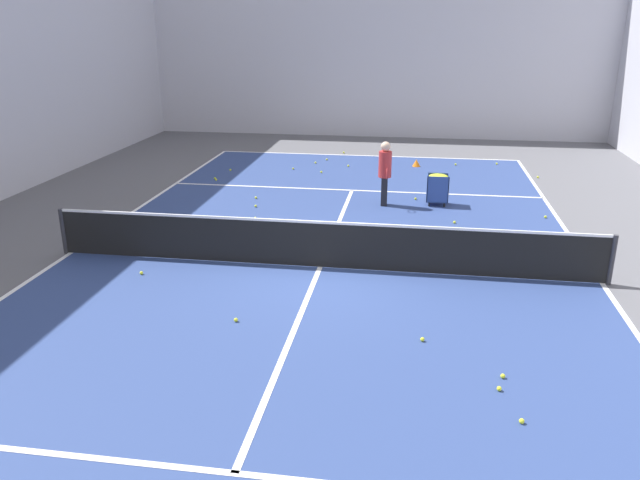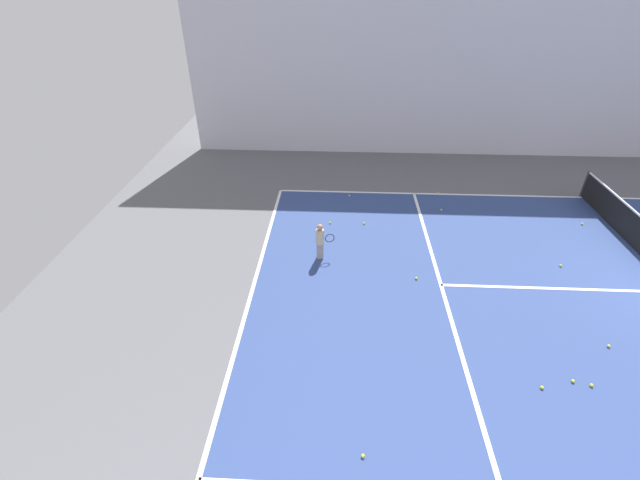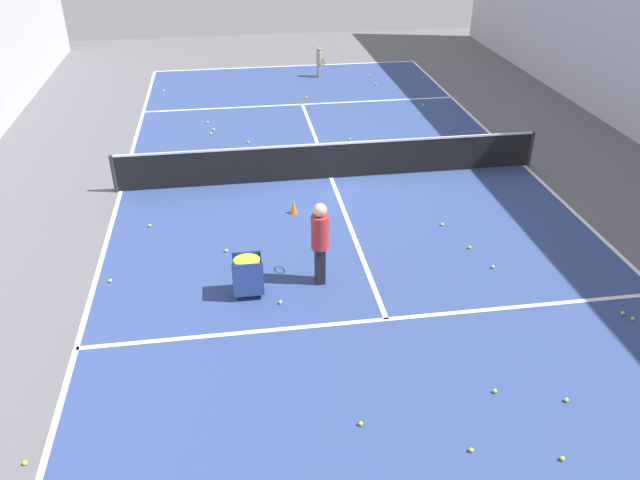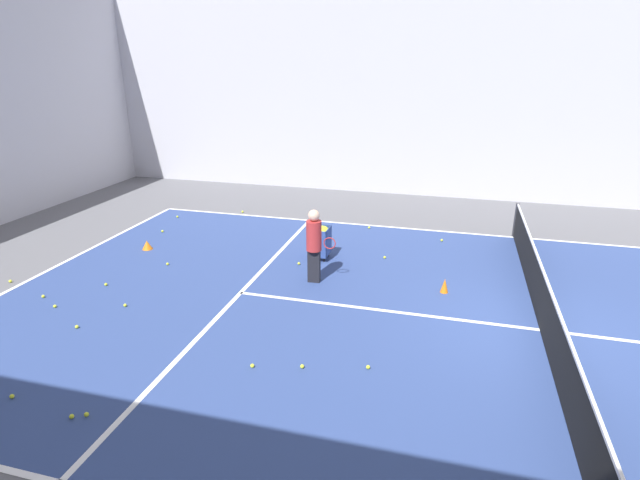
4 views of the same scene
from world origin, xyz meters
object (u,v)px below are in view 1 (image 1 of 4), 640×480
object	(u,v)px
ball_cart	(438,183)
coach_at_net	(385,169)
training_cone_1	(385,234)
training_cone_0	(416,163)
tennis_net	(320,244)

from	to	relation	value
ball_cart	coach_at_net	bearing A→B (deg)	-170.19
ball_cart	training_cone_1	bearing A→B (deg)	-111.16
coach_at_net	ball_cart	distance (m)	1.50
ball_cart	training_cone_0	distance (m)	4.79
tennis_net	training_cone_1	world-z (taller)	tennis_net
tennis_net	training_cone_0	bearing A→B (deg)	79.25
tennis_net	training_cone_0	distance (m)	9.95
ball_cart	training_cone_1	world-z (taller)	ball_cart
tennis_net	coach_at_net	size ratio (longest dim) A/B	6.46
tennis_net	coach_at_net	xyz separation A→B (m)	(1.02, 4.79, 0.48)
training_cone_1	training_cone_0	bearing A→B (deg)	85.36
ball_cart	tennis_net	bearing A→B (deg)	-115.93
training_cone_0	coach_at_net	bearing A→B (deg)	-99.52
coach_at_net	training_cone_1	xyz separation A→B (m)	(0.19, -2.95, -0.83)
coach_at_net	training_cone_1	bearing A→B (deg)	0.16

